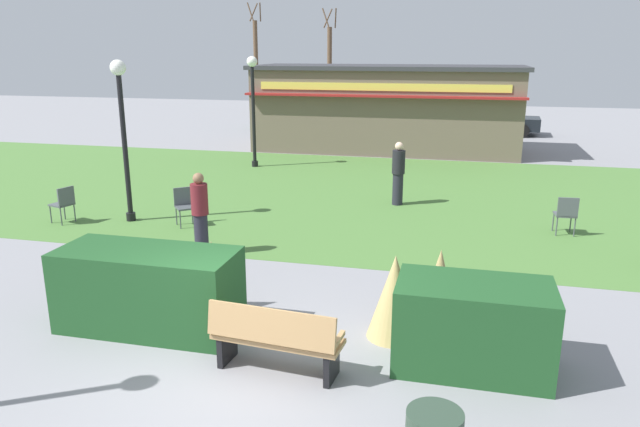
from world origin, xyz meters
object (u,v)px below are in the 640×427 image
Objects in this scene: food_kiosk at (387,108)px; parked_car_center_slot at (392,118)px; lamppost_mid at (123,121)px; parked_car_east_slot at (494,121)px; person_strolling at (200,214)px; tree_left_bg at (329,70)px; park_bench at (275,339)px; cafe_chair_east at (64,202)px; lamppost_far at (253,98)px; cafe_chair_north at (566,212)px; parked_car_west_slot at (297,116)px; cafe_chair_center at (185,203)px; tree_right_bg at (256,65)px; person_standing at (398,173)px.

food_kiosk is 6.07m from parked_car_center_slot.
lamppost_mid reaches higher than parked_car_east_slot.
person_strolling is 25.80m from tree_left_bg.
park_bench reaches higher than cafe_chair_east.
lamppost_far is at bearing 110.78° from park_bench.
cafe_chair_north is (11.48, 1.80, 0.00)m from cafe_chair_east.
parked_car_west_slot is at bearing 88.36° from cafe_chair_east.
cafe_chair_center is at bearing -83.23° from lamppost_far.
cafe_chair_north is at bearing -86.78° from parked_car_east_slot.
lamppost_far is 7.57m from cafe_chair_center.
person_strolling is 27.90m from tree_right_bg.
person_standing is at bearing -75.11° from person_strolling.
food_kiosk reaches higher than cafe_chair_center.
park_bench is at bearing -54.95° from cafe_chair_center.
lamppost_far is at bearing -128.45° from parked_car_east_slot.
parked_car_center_slot is at bearing 180.00° from parked_car_east_slot.
parked_car_west_slot is (-0.88, 18.02, -1.77)m from lamppost_mid.
lamppost_mid reaches higher than person_strolling.
cafe_chair_center is at bearing -6.38° from person_strolling.
parked_car_center_slot is at bearing -108.55° from person_standing.
lamppost_far is 0.89× the size of parked_car_west_slot.
food_kiosk is 6.38× the size of person_standing.
parked_car_west_slot is at bearing 123.14° from cafe_chair_north.
cafe_chair_center is 5.61m from person_standing.
food_kiosk is 7.55m from parked_car_east_slot.
tree_right_bg is at bearing -23.54° from person_strolling.
park_bench is 8.81m from cafe_chair_east.
lamppost_mid is 7.29m from lamppost_far.
parked_car_center_slot is 0.68× the size of tree_left_bg.
parked_car_west_slot is (0.53, 18.57, 0.12)m from cafe_chair_east.
cafe_chair_north is 0.14× the size of tree_left_bg.
parked_car_west_slot is at bearing -179.98° from parked_car_center_slot.
food_kiosk reaches higher than person_strolling.
parked_car_center_slot is 0.63× the size of tree_right_bg.
food_kiosk is at bearing 75.35° from cafe_chair_center.
tree_left_bg is at bearing 101.48° from park_bench.
tree_left_bg is (-10.49, 22.40, 2.29)m from cafe_chair_north.
park_bench is 0.40× the size of parked_car_center_slot.
person_strolling is at bearing -72.83° from tree_right_bg.
lamppost_far is (-5.00, 13.17, 1.93)m from park_bench.
person_standing is 21.67m from tree_left_bg.
cafe_chair_east is (-2.00, -7.82, -1.89)m from lamppost_far.
park_bench is 24.78m from parked_car_west_slot.
park_bench is 0.16× the size of food_kiosk.
food_kiosk is (-0.98, 17.97, 1.23)m from park_bench.
park_bench is 1.03× the size of person_strolling.
person_strolling reaches higher than parked_car_east_slot.
cafe_chair_east is 0.21× the size of parked_car_center_slot.
lamppost_far is 8.29m from cafe_chair_east.
lamppost_far is 2.25× the size of person_strolling.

